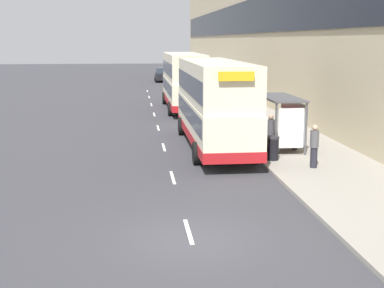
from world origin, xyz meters
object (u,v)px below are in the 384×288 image
(bus_shelter, at_px, (285,113))
(litter_bin, at_px, (273,148))
(pedestrian_1, at_px, (295,133))
(pedestrian_at_shelter, at_px, (271,133))
(pedestrian_2, at_px, (314,146))
(double_decker_bus_ahead, at_px, (183,80))
(double_decker_bus_near, at_px, (214,102))
(car_0, at_px, (163,75))

(bus_shelter, height_order, litter_bin, bus_shelter)
(pedestrian_1, bearing_deg, pedestrian_at_shelter, -155.40)
(pedestrian_2, bearing_deg, bus_shelter, 91.31)
(double_decker_bus_ahead, bearing_deg, pedestrian_1, -77.17)
(pedestrian_1, bearing_deg, pedestrian_2, -94.72)
(bus_shelter, height_order, pedestrian_at_shelter, bus_shelter)
(bus_shelter, distance_m, double_decker_bus_near, 3.50)
(pedestrian_1, height_order, litter_bin, pedestrian_1)
(double_decker_bus_near, bearing_deg, double_decker_bus_ahead, 90.35)
(double_decker_bus_ahead, relative_size, pedestrian_1, 6.97)
(car_0, xyz_separation_m, pedestrian_2, (3.51, -48.50, 0.17))
(double_decker_bus_ahead, height_order, pedestrian_at_shelter, double_decker_bus_ahead)
(double_decker_bus_near, relative_size, pedestrian_2, 6.42)
(pedestrian_at_shelter, distance_m, pedestrian_1, 1.50)
(double_decker_bus_ahead, relative_size, pedestrian_at_shelter, 6.09)
(car_0, bearing_deg, bus_shelter, -85.60)
(pedestrian_2, bearing_deg, double_decker_bus_ahead, 99.77)
(double_decker_bus_ahead, bearing_deg, double_decker_bus_near, -89.65)
(double_decker_bus_ahead, height_order, car_0, double_decker_bus_ahead)
(bus_shelter, height_order, car_0, bus_shelter)
(litter_bin, bearing_deg, double_decker_bus_near, 119.83)
(car_0, bearing_deg, double_decker_bus_ahead, -89.94)
(pedestrian_1, xyz_separation_m, litter_bin, (-1.62, -2.05, -0.28))
(double_decker_bus_ahead, distance_m, car_0, 28.30)
(double_decker_bus_near, height_order, pedestrian_at_shelter, double_decker_bus_near)
(double_decker_bus_ahead, bearing_deg, pedestrian_2, -80.23)
(pedestrian_1, xyz_separation_m, pedestrian_2, (-0.30, -3.63, 0.10))
(pedestrian_2, bearing_deg, pedestrian_at_shelter, 109.33)
(bus_shelter, bearing_deg, pedestrian_2, -88.69)
(bus_shelter, distance_m, litter_bin, 3.04)
(double_decker_bus_ahead, xyz_separation_m, pedestrian_at_shelter, (2.43, -17.23, -1.22))
(bus_shelter, height_order, double_decker_bus_ahead, double_decker_bus_ahead)
(car_0, distance_m, litter_bin, 46.98)
(bus_shelter, bearing_deg, pedestrian_1, -49.21)
(double_decker_bus_near, height_order, pedestrian_1, double_decker_bus_near)
(double_decker_bus_near, distance_m, pedestrian_at_shelter, 3.43)
(pedestrian_1, distance_m, pedestrian_2, 3.64)
(car_0, relative_size, pedestrian_1, 2.67)
(double_decker_bus_near, bearing_deg, pedestrian_2, -56.89)
(double_decker_bus_near, distance_m, pedestrian_1, 4.23)
(double_decker_bus_near, height_order, litter_bin, double_decker_bus_near)
(double_decker_bus_ahead, bearing_deg, bus_shelter, -78.15)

